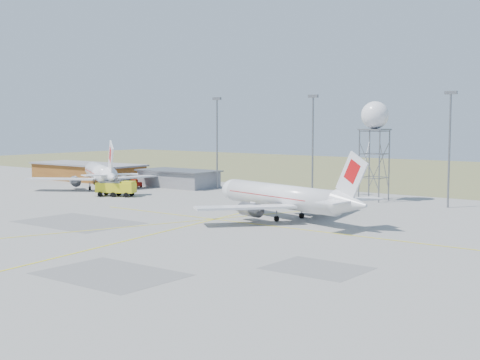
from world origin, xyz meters
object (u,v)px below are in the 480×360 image
Objects in this scene: fire_truck at (117,189)px; radar_tower at (374,145)px; airliner_far at (101,174)px; airliner_main at (284,197)px; baggage_tug at (136,184)px.

radar_tower is at bearing 6.06° from fire_truck.
radar_tower is 51.94m from fire_truck.
airliner_main is at bearing -159.96° from airliner_far.
airliner_far is (-57.82, 12.57, 0.06)m from airliner_main.
radar_tower reaches higher than fire_truck.
radar_tower is at bearing -130.88° from airliner_far.
airliner_main reaches higher than baggage_tug.
airliner_far reaches higher than fire_truck.
radar_tower reaches higher than baggage_tug.
fire_truck is at bearing -56.43° from baggage_tug.
airliner_main is at bearing -21.32° from baggage_tug.
airliner_far is 1.61× the size of radar_tower.
radar_tower is at bearing -75.86° from airliner_main.
airliner_main is 14.20× the size of baggage_tug.
airliner_far reaches higher than airliner_main.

